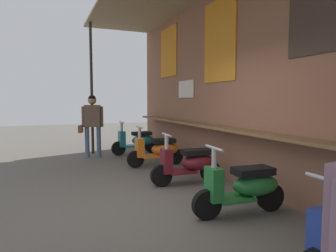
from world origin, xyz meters
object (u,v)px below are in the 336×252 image
scooter_orange (159,150)px  shopper_with_handbag (92,119)px  scooter_teal (138,141)px  scooter_green (245,187)px  scooter_maroon (191,163)px

scooter_orange → shopper_with_handbag: (-1.74, -1.30, 0.66)m
scooter_teal → scooter_orange: bearing=88.9°
scooter_teal → scooter_green: size_ratio=1.00×
shopper_with_handbag → scooter_orange: bearing=53.1°
scooter_teal → scooter_maroon: 3.40m
scooter_maroon → shopper_with_handbag: (-3.41, -1.30, 0.66)m
scooter_green → shopper_with_handbag: shopper_with_handbag is taller
scooter_orange → scooter_green: 3.33m
scooter_green → scooter_orange: bearing=-86.1°
scooter_orange → shopper_with_handbag: shopper_with_handbag is taller
scooter_maroon → scooter_teal: bearing=-86.7°
scooter_orange → shopper_with_handbag: 2.27m
scooter_teal → scooter_maroon: bearing=88.9°
scooter_maroon → shopper_with_handbag: size_ratio=0.82×
scooter_orange → scooter_maroon: bearing=90.6°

